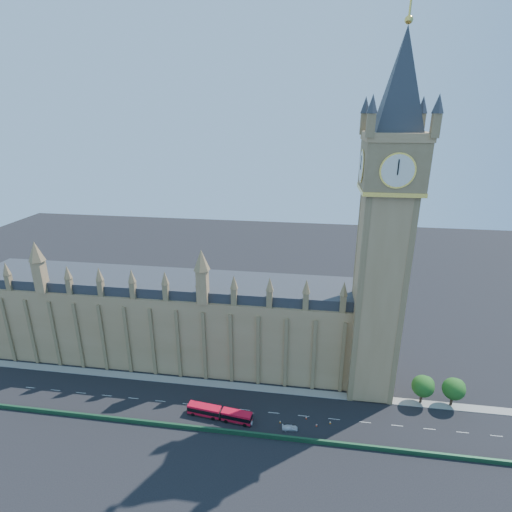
# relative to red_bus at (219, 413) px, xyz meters

# --- Properties ---
(ground) EXTENTS (400.00, 400.00, 0.00)m
(ground) POSITION_rel_red_bus_xyz_m (2.01, 4.02, -1.57)
(ground) COLOR black
(ground) RESTS_ON ground
(palace_westminster) EXTENTS (120.00, 20.00, 28.00)m
(palace_westminster) POSITION_rel_red_bus_xyz_m (-22.99, 26.02, 12.30)
(palace_westminster) COLOR #9C794B
(palace_westminster) RESTS_ON ground
(elizabeth_tower) EXTENTS (20.59, 20.59, 105.00)m
(elizabeth_tower) POSITION_rel_red_bus_xyz_m (40.01, 18.01, 52.99)
(elizabeth_tower) COLOR #9C794B
(elizabeth_tower) RESTS_ON ground
(bridge_parapet) EXTENTS (160.00, 0.60, 1.20)m
(bridge_parapet) POSITION_rel_red_bus_xyz_m (2.01, -4.98, -0.97)
(bridge_parapet) COLOR #1E4C2D
(bridge_parapet) RESTS_ON ground
(kerb_north) EXTENTS (160.00, 3.00, 0.16)m
(kerb_north) POSITION_rel_red_bus_xyz_m (2.01, 13.52, -1.49)
(kerb_north) COLOR gray
(kerb_north) RESTS_ON ground
(tree_east_near) EXTENTS (6.00, 6.00, 8.50)m
(tree_east_near) POSITION_rel_red_bus_xyz_m (54.24, 14.10, 4.08)
(tree_east_near) COLOR #382619
(tree_east_near) RESTS_ON ground
(tree_east_far) EXTENTS (6.00, 6.00, 8.50)m
(tree_east_far) POSITION_rel_red_bus_xyz_m (62.24, 14.10, 4.08)
(tree_east_far) COLOR #382619
(tree_east_far) RESTS_ON ground
(red_bus) EXTENTS (17.66, 4.68, 2.97)m
(red_bus) POSITION_rel_red_bus_xyz_m (0.00, 0.00, 0.00)
(red_bus) COLOR red
(red_bus) RESTS_ON ground
(car_grey) EXTENTS (4.89, 2.34, 1.61)m
(car_grey) POSITION_rel_red_bus_xyz_m (0.01, 0.06, -0.76)
(car_grey) COLOR #3F4347
(car_grey) RESTS_ON ground
(car_silver) EXTENTS (4.15, 1.73, 1.33)m
(car_silver) POSITION_rel_red_bus_xyz_m (6.93, -1.04, -0.90)
(car_silver) COLOR #ACAFB4
(car_silver) RESTS_ON ground
(car_white) EXTENTS (4.18, 2.08, 1.17)m
(car_white) POSITION_rel_red_bus_xyz_m (18.70, -1.39, -0.98)
(car_white) COLOR white
(car_white) RESTS_ON ground
(cone_a) EXTENTS (0.41, 0.41, 0.65)m
(cone_a) POSITION_rel_red_bus_xyz_m (16.01, 0.58, -1.24)
(cone_a) COLOR black
(cone_a) RESTS_ON ground
(cone_b) EXTENTS (0.55, 0.55, 0.75)m
(cone_b) POSITION_rel_red_bus_xyz_m (28.91, 2.19, -1.19)
(cone_b) COLOR black
(cone_b) RESTS_ON ground
(cone_c) EXTENTS (0.56, 0.56, 0.69)m
(cone_c) POSITION_rel_red_bus_xyz_m (22.70, 3.03, -1.23)
(cone_c) COLOR black
(cone_c) RESTS_ON ground
(cone_d) EXTENTS (0.58, 0.58, 0.73)m
(cone_d) POSITION_rel_red_bus_xyz_m (25.42, 0.81, -1.20)
(cone_d) COLOR black
(cone_d) RESTS_ON ground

